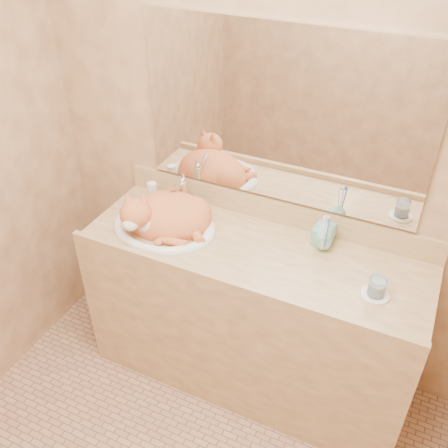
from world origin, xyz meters
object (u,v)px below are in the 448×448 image
at_px(vanity_counter, 250,316).
at_px(cat, 164,215).
at_px(sink_basin, 163,214).
at_px(water_glass, 377,286).
at_px(toothbrush_cup, 323,245).
at_px(soap_dispenser, 321,231).

distance_m(vanity_counter, cat, 0.67).
xyz_separation_m(sink_basin, water_glass, (1.02, -0.04, -0.03)).
relative_size(sink_basin, cat, 1.19).
bearing_deg(toothbrush_cup, water_glass, -31.85).
distance_m(vanity_counter, soap_dispenser, 0.60).
height_order(cat, toothbrush_cup, cat).
distance_m(soap_dispenser, toothbrush_cup, 0.06).
bearing_deg(vanity_counter, water_glass, -5.76).
height_order(vanity_counter, sink_basin, sink_basin).
height_order(vanity_counter, cat, cat).
bearing_deg(soap_dispenser, sink_basin, -163.82).
distance_m(sink_basin, soap_dispenser, 0.74).
xyz_separation_m(cat, toothbrush_cup, (0.75, 0.12, -0.02)).
relative_size(cat, soap_dispenser, 2.23).
bearing_deg(vanity_counter, toothbrush_cup, 20.93).
bearing_deg(cat, sink_basin, -93.32).
bearing_deg(water_glass, soap_dispenser, 145.64).
xyz_separation_m(sink_basin, cat, (-0.00, 0.01, -0.01)).
bearing_deg(soap_dispenser, vanity_counter, -147.93).
bearing_deg(soap_dispenser, cat, -164.69).
distance_m(cat, water_glass, 1.02).
height_order(sink_basin, toothbrush_cup, sink_basin).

